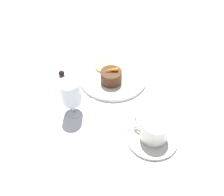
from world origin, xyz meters
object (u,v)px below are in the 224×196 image
(fork, at_px, (79,61))
(coffee_cup, at_px, (154,129))
(wine_glass, at_px, (71,95))
(dinner_plate, at_px, (113,76))
(dessert_cake, at_px, (111,77))

(fork, bearing_deg, coffee_cup, 159.61)
(wine_glass, bearing_deg, coffee_cup, -167.55)
(dinner_plate, height_order, coffee_cup, coffee_cup)
(coffee_cup, distance_m, dessert_cake, 0.25)
(dinner_plate, bearing_deg, dessert_cake, 113.68)
(fork, distance_m, dessert_cake, 0.19)
(wine_glass, height_order, dessert_cake, wine_glass)
(coffee_cup, height_order, wine_glass, wine_glass)
(coffee_cup, bearing_deg, fork, -20.39)
(wine_glass, distance_m, dessert_cake, 0.18)
(dinner_plate, relative_size, dessert_cake, 3.36)
(wine_glass, distance_m, fork, 0.27)
(dinner_plate, xyz_separation_m, wine_glass, (0.01, 0.20, 0.07))
(dinner_plate, bearing_deg, fork, -0.94)
(fork, bearing_deg, wine_glass, 128.06)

